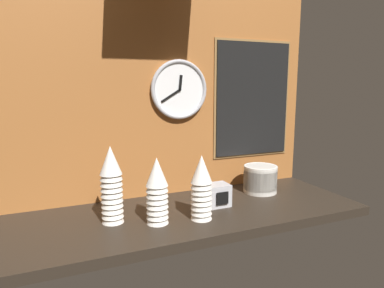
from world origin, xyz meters
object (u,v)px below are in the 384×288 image
Objects in this scene: wall_clock at (179,90)px; napkin_dispenser at (218,195)px; cup_stack_center at (157,191)px; bowl_stack_far_right at (260,178)px; menu_board at (253,99)px; cup_stack_center_left at (111,185)px; cup_stack_center_right at (201,187)px.

wall_clock reaches higher than napkin_dispenser.
bowl_stack_far_right is at bearing 16.45° from cup_stack_center.
bowl_stack_far_right is 0.42m from menu_board.
cup_stack_center is 0.79m from menu_board.
cup_stack_center_left is at bearing 153.97° from cup_stack_center.
cup_stack_center_left reaches higher than cup_stack_center.
cup_stack_center is at bearing -152.75° from menu_board.
napkin_dispenser is (0.09, -0.24, -0.46)m from wall_clock.
wall_clock is at bearing 110.45° from napkin_dispenser.
cup_stack_center_left is 2.95× the size of napkin_dispenser.
cup_stack_center is at bearing -26.03° from cup_stack_center_left.
cup_stack_center_left is 0.48m from napkin_dispenser.
cup_stack_center reaches higher than napkin_dispenser.
cup_stack_center_right is at bearing -140.39° from napkin_dispenser.
cup_stack_center_right is at bearing -8.97° from cup_stack_center.
cup_stack_center_right is at bearing -142.27° from menu_board.
wall_clock is 0.53m from napkin_dispenser.
cup_stack_center_left is (-0.34, 0.11, 0.02)m from cup_stack_center_right.
cup_stack_center_left reaches higher than bowl_stack_far_right.
menu_board is at bearing 36.98° from napkin_dispenser.
bowl_stack_far_right is 1.62× the size of napkin_dispenser.
menu_board is (0.64, 0.33, 0.33)m from cup_stack_center.
wall_clock is at bearing -178.79° from menu_board.
cup_stack_center_left is at bearing -172.63° from bowl_stack_far_right.
menu_board is (0.46, 0.36, 0.33)m from cup_stack_center_right.
menu_board reaches higher than cup_stack_center.
bowl_stack_far_right is (0.42, 0.20, -0.06)m from cup_stack_center_right.
wall_clock is (-0.38, 0.14, 0.44)m from bowl_stack_far_right.
cup_stack_center_right and cup_stack_center have the same top height.
bowl_stack_far_right is 0.28× the size of menu_board.
cup_stack_center_left is 0.18m from cup_stack_center.
wall_clock is at bearing 55.85° from cup_stack_center.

